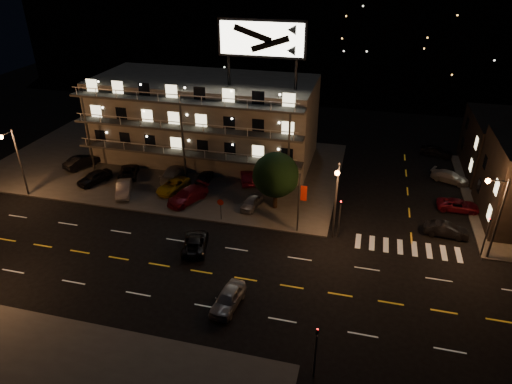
% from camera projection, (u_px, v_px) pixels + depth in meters
% --- Properties ---
extents(ground, '(140.00, 140.00, 0.00)m').
position_uv_depth(ground, '(223.00, 275.00, 39.32)').
color(ground, black).
rests_on(ground, ground).
extents(curb_nw, '(44.00, 24.00, 0.15)m').
position_uv_depth(curb_nw, '(168.00, 164.00, 59.41)').
color(curb_nw, '#3D3D3A').
rests_on(curb_nw, ground).
extents(motel, '(28.00, 13.80, 18.10)m').
position_uv_depth(motel, '(206.00, 118.00, 59.35)').
color(motel, gray).
rests_on(motel, ground).
extents(hill_backdrop, '(120.00, 25.00, 24.00)m').
position_uv_depth(hill_backdrop, '(297.00, 22.00, 93.89)').
color(hill_backdrop, black).
rests_on(hill_backdrop, ground).
extents(streetlight_nw, '(0.44, 1.92, 8.00)m').
position_uv_depth(streetlight_nw, '(16.00, 157.00, 49.41)').
color(streetlight_nw, '#2D2D30').
rests_on(streetlight_nw, ground).
extents(streetlight_nc, '(0.44, 1.92, 8.00)m').
position_uv_depth(streetlight_nc, '(336.00, 194.00, 41.90)').
color(streetlight_nc, '#2D2D30').
rests_on(streetlight_nc, ground).
extents(streetlight_ne, '(1.92, 0.44, 8.00)m').
position_uv_depth(streetlight_ne, '(496.00, 211.00, 39.24)').
color(streetlight_ne, '#2D2D30').
rests_on(streetlight_ne, ground).
extents(signal_nw, '(0.20, 0.27, 4.60)m').
position_uv_depth(signal_nw, '(340.00, 214.00, 43.40)').
color(signal_nw, '#2D2D30').
rests_on(signal_nw, ground).
extents(signal_sw, '(0.20, 0.27, 4.60)m').
position_uv_depth(signal_sw, '(316.00, 348.00, 28.89)').
color(signal_sw, '#2D2D30').
rests_on(signal_sw, ground).
extents(signal_ne, '(0.27, 0.20, 4.60)m').
position_uv_depth(signal_ne, '(487.00, 233.00, 40.57)').
color(signal_ne, '#2D2D30').
rests_on(signal_ne, ground).
extents(banner_north, '(0.83, 0.16, 6.40)m').
position_uv_depth(banner_north, '(299.00, 202.00, 43.76)').
color(banner_north, '#2D2D30').
rests_on(banner_north, ground).
extents(stop_sign, '(0.91, 0.11, 2.61)m').
position_uv_depth(stop_sign, '(221.00, 206.00, 46.48)').
color(stop_sign, '#2D2D30').
rests_on(stop_sign, ground).
extents(tree, '(5.01, 4.83, 6.31)m').
position_uv_depth(tree, '(275.00, 176.00, 47.63)').
color(tree, black).
rests_on(tree, curb_nw).
extents(lot_car_0, '(3.27, 4.60, 1.46)m').
position_uv_depth(lot_car_0, '(95.00, 177.00, 54.20)').
color(lot_car_0, black).
rests_on(lot_car_0, curb_nw).
extents(lot_car_1, '(3.00, 4.49, 1.40)m').
position_uv_depth(lot_car_1, '(124.00, 189.00, 51.69)').
color(lot_car_1, gray).
rests_on(lot_car_1, curb_nw).
extents(lot_car_2, '(3.21, 4.97, 1.27)m').
position_uv_depth(lot_car_2, '(173.00, 186.00, 52.45)').
color(lot_car_2, gold).
rests_on(lot_car_2, curb_nw).
extents(lot_car_3, '(4.02, 5.56, 1.50)m').
position_uv_depth(lot_car_3, '(188.00, 195.00, 50.20)').
color(lot_car_3, maroon).
rests_on(lot_car_3, curb_nw).
extents(lot_car_4, '(2.05, 3.77, 1.22)m').
position_uv_depth(lot_car_4, '(252.00, 202.00, 49.10)').
color(lot_car_4, gray).
rests_on(lot_car_4, curb_nw).
extents(lot_car_5, '(3.29, 4.82, 1.50)m').
position_uv_depth(lot_car_5, '(82.00, 162.00, 58.09)').
color(lot_car_5, black).
rests_on(lot_car_5, curb_nw).
extents(lot_car_6, '(3.62, 5.03, 1.27)m').
position_uv_depth(lot_car_6, '(129.00, 171.00, 55.84)').
color(lot_car_6, black).
rests_on(lot_car_6, curb_nw).
extents(lot_car_7, '(2.52, 5.36, 1.51)m').
position_uv_depth(lot_car_7, '(173.00, 173.00, 55.18)').
color(lot_car_7, gray).
rests_on(lot_car_7, curb_nw).
extents(lot_car_8, '(1.63, 3.79, 1.27)m').
position_uv_depth(lot_car_8, '(204.00, 177.00, 54.44)').
color(lot_car_8, black).
rests_on(lot_car_8, curb_nw).
extents(lot_car_9, '(2.90, 4.49, 1.40)m').
position_uv_depth(lot_car_9, '(247.00, 176.00, 54.44)').
color(lot_car_9, maroon).
rests_on(lot_car_9, curb_nw).
extents(side_car_0, '(4.24, 1.77, 1.36)m').
position_uv_depth(side_car_0, '(446.00, 230.00, 44.44)').
color(side_car_0, black).
rests_on(side_car_0, ground).
extents(side_car_1, '(4.46, 2.11, 1.23)m').
position_uv_depth(side_car_1, '(458.00, 205.00, 48.80)').
color(side_car_1, maroon).
rests_on(side_car_1, ground).
extents(side_car_2, '(4.80, 3.46, 1.29)m').
position_uv_depth(side_car_2, '(450.00, 177.00, 54.76)').
color(side_car_2, gray).
rests_on(side_car_2, ground).
extents(side_car_3, '(4.42, 2.74, 1.41)m').
position_uv_depth(side_car_3, '(436.00, 151.00, 61.66)').
color(side_car_3, black).
rests_on(side_car_3, ground).
extents(road_car_east, '(2.18, 4.43, 1.45)m').
position_uv_depth(road_car_east, '(228.00, 298.00, 35.67)').
color(road_car_east, gray).
rests_on(road_car_east, ground).
extents(road_car_west, '(3.23, 5.07, 1.30)m').
position_uv_depth(road_car_west, '(195.00, 242.00, 42.60)').
color(road_car_west, black).
rests_on(road_car_west, ground).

